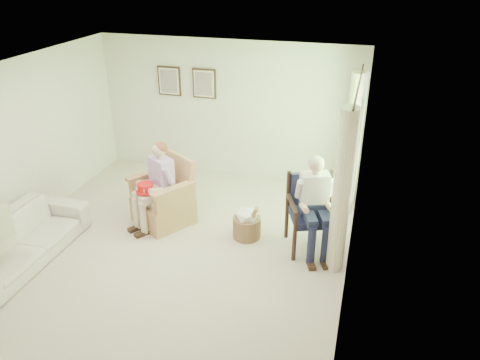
{
  "coord_description": "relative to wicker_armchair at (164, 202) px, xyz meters",
  "views": [
    {
      "loc": [
        2.54,
        -5.32,
        3.96
      ],
      "look_at": [
        0.9,
        0.42,
        1.05
      ],
      "focal_mm": 35.0,
      "sensor_mm": 36.0,
      "label": 1
    }
  ],
  "objects": [
    {
      "name": "wicker_armchair",
      "position": [
        0.0,
        0.0,
        0.0
      ],
      "size": [
        0.84,
        0.83,
        1.07
      ],
      "rotation": [
        0.0,
        0.0,
        -0.57
      ],
      "color": "tan",
      "rests_on": "ground"
    },
    {
      "name": "framed_print_right",
      "position": [
        0.01,
        2.01,
        1.44
      ],
      "size": [
        0.45,
        0.05,
        0.55
      ],
      "color": "#382114",
      "rests_on": "back_wall"
    },
    {
      "name": "front_wall",
      "position": [
        0.46,
        -3.46,
        0.96
      ],
      "size": [
        5.0,
        0.04,
        2.6
      ],
      "primitive_type": "cube",
      "color": "silver",
      "rests_on": "ground"
    },
    {
      "name": "left_wall",
      "position": [
        -2.04,
        -0.71,
        0.96
      ],
      "size": [
        0.04,
        5.5,
        2.6
      ],
      "primitive_type": "cube",
      "color": "silver",
      "rests_on": "ground"
    },
    {
      "name": "sofa",
      "position": [
        -1.49,
        -1.58,
        -0.02
      ],
      "size": [
        2.2,
        0.86,
        0.64
      ],
      "primitive_type": "imported",
      "rotation": [
        0.0,
        0.0,
        1.57
      ],
      "color": "#EDE4CC",
      "rests_on": "ground"
    },
    {
      "name": "curtain_right",
      "position": [
        2.79,
        1.47,
        0.81
      ],
      "size": [
        0.34,
        0.34,
        2.3
      ],
      "primitive_type": "cylinder",
      "color": "beige",
      "rests_on": "ground"
    },
    {
      "name": "floor",
      "position": [
        0.46,
        -0.71,
        -0.34
      ],
      "size": [
        5.5,
        5.5,
        0.0
      ],
      "primitive_type": "plane",
      "color": "beige",
      "rests_on": "ground"
    },
    {
      "name": "person_dark",
      "position": [
        2.41,
        -0.2,
        0.51
      ],
      "size": [
        0.4,
        0.62,
        1.43
      ],
      "rotation": [
        0.0,
        0.0,
        0.37
      ],
      "color": "#1B1F3D",
      "rests_on": "ground"
    },
    {
      "name": "window",
      "position": [
        2.93,
        0.49,
        1.25
      ],
      "size": [
        0.13,
        2.5,
        1.63
      ],
      "color": "#2D6B23",
      "rests_on": "right_wall"
    },
    {
      "name": "framed_print_left",
      "position": [
        -0.69,
        2.01,
        1.44
      ],
      "size": [
        0.45,
        0.05,
        0.55
      ],
      "color": "#382114",
      "rests_on": "back_wall"
    },
    {
      "name": "back_wall",
      "position": [
        0.46,
        2.04,
        0.96
      ],
      "size": [
        5.0,
        0.04,
        2.6
      ],
      "primitive_type": "cube",
      "color": "silver",
      "rests_on": "ground"
    },
    {
      "name": "red_hat",
      "position": [
        -0.14,
        -0.3,
        0.38
      ],
      "size": [
        0.3,
        0.3,
        0.14
      ],
      "color": "red",
      "rests_on": "person_wicker"
    },
    {
      "name": "wood_armchair",
      "position": [
        2.41,
        -0.02,
        0.26
      ],
      "size": [
        0.71,
        0.66,
        1.09
      ],
      "rotation": [
        0.0,
        0.0,
        0.37
      ],
      "color": "black",
      "rests_on": "ground"
    },
    {
      "name": "curtain_left",
      "position": [
        2.79,
        -0.49,
        0.81
      ],
      "size": [
        0.34,
        0.34,
        2.3
      ],
      "primitive_type": "cylinder",
      "color": "beige",
      "rests_on": "ground"
    },
    {
      "name": "ceiling",
      "position": [
        0.46,
        -0.71,
        2.26
      ],
      "size": [
        5.0,
        5.5,
        0.02
      ],
      "primitive_type": "cube",
      "color": "white",
      "rests_on": "back_wall"
    },
    {
      "name": "person_wicker",
      "position": [
        -0.0,
        -0.14,
        0.46
      ],
      "size": [
        0.4,
        0.62,
        1.36
      ],
      "rotation": [
        0.0,
        0.0,
        -0.57
      ],
      "color": "beige",
      "rests_on": "ground"
    },
    {
      "name": "hatbox",
      "position": [
        1.42,
        -0.11,
        -0.09
      ],
      "size": [
        0.57,
        0.57,
        0.63
      ],
      "color": "#A37459",
      "rests_on": "ground"
    },
    {
      "name": "right_wall",
      "position": [
        2.96,
        -0.71,
        0.96
      ],
      "size": [
        0.04,
        5.5,
        2.6
      ],
      "primitive_type": "cube",
      "color": "silver",
      "rests_on": "ground"
    }
  ]
}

